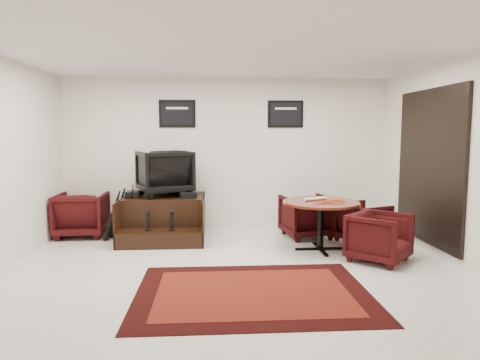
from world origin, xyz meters
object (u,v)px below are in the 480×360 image
(table_chair_back, at_px, (306,214))
(table_chair_corner, at_px, (380,235))
(shine_chair, at_px, (164,170))
(armchair_side, at_px, (82,212))
(meeting_table, at_px, (321,207))
(shine_podium, at_px, (164,218))
(table_chair_window, at_px, (362,221))

(table_chair_back, xyz_separation_m, table_chair_corner, (0.70, -1.49, -0.02))
(shine_chair, height_order, armchair_side, shine_chair)
(meeting_table, xyz_separation_m, table_chair_corner, (0.68, -0.64, -0.29))
(shine_podium, relative_size, table_chair_back, 1.78)
(shine_chair, relative_size, armchair_side, 1.04)
(shine_chair, distance_m, table_chair_window, 3.46)
(table_chair_window, relative_size, table_chair_corner, 0.97)
(shine_chair, xyz_separation_m, meeting_table, (2.49, -1.13, -0.48))
(shine_podium, bearing_deg, table_chair_window, -10.01)
(armchair_side, height_order, table_chair_corner, armchair_side)
(meeting_table, distance_m, table_chair_corner, 0.97)
(armchair_side, relative_size, table_chair_corner, 1.11)
(armchair_side, distance_m, meeting_table, 4.11)
(meeting_table, bearing_deg, shine_podium, 158.39)
(table_chair_window, height_order, table_chair_corner, table_chair_corner)
(shine_podium, height_order, armchair_side, armchair_side)
(armchair_side, distance_m, table_chair_corner, 4.95)
(shine_chair, relative_size, table_chair_back, 1.10)
(meeting_table, xyz_separation_m, table_chair_window, (0.80, 0.41, -0.30))
(shine_podium, bearing_deg, table_chair_back, -3.09)
(meeting_table, relative_size, table_chair_corner, 1.53)
(armchair_side, bearing_deg, table_chair_window, 169.07)
(armchair_side, relative_size, table_chair_back, 1.05)
(shine_chair, bearing_deg, armchair_side, -22.41)
(shine_chair, distance_m, armchair_side, 1.62)
(shine_podium, height_order, table_chair_corner, table_chair_corner)
(shine_podium, xyz_separation_m, meeting_table, (2.49, -0.99, 0.34))
(table_chair_corner, bearing_deg, meeting_table, 89.89)
(shine_podium, relative_size, table_chair_window, 1.95)
(armchair_side, bearing_deg, table_chair_corner, 156.84)
(table_chair_window, bearing_deg, armchair_side, 58.81)
(shine_podium, relative_size, shine_chair, 1.62)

